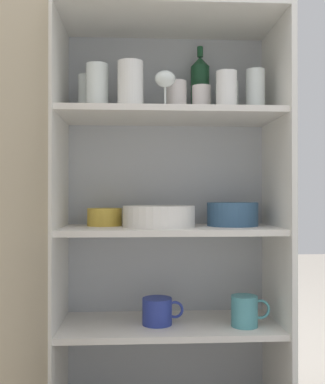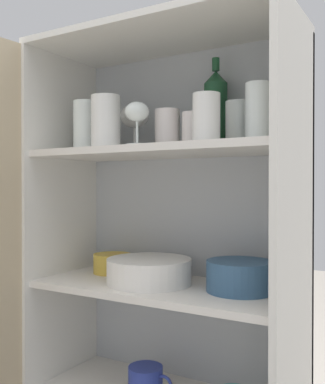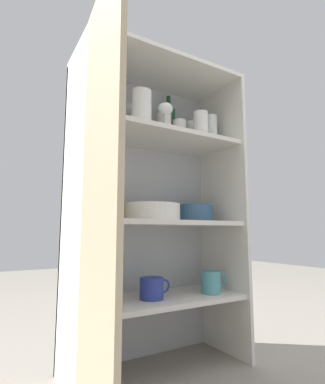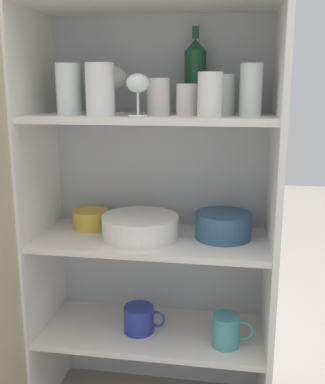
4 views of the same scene
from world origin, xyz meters
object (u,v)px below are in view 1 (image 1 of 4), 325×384
Objects in this scene: plate_stack_white at (159,216)px; wine_bottle at (200,87)px; mixing_bowl_large at (232,213)px; coffee_mug_primary at (245,311)px; serving_bowl_small at (105,216)px.

wine_bottle is at bearing 35.80° from plate_stack_white.
wine_bottle reaches higher than plate_stack_white.
wine_bottle reaches higher than mixing_bowl_large.
wine_bottle is at bearing 144.09° from mixing_bowl_large.
coffee_mug_primary is (0.13, -0.16, -0.78)m from wine_bottle.
serving_bowl_small is at bearing 175.48° from mixing_bowl_large.
serving_bowl_small reaches higher than coffee_mug_primary.
mixing_bowl_large is (0.10, -0.07, -0.46)m from wine_bottle.
serving_bowl_small is 0.57m from coffee_mug_primary.
wine_bottle is 2.15× the size of serving_bowl_small.
coffee_mug_primary is (0.02, -0.09, -0.32)m from mixing_bowl_large.
serving_bowl_small is 0.94× the size of coffee_mug_primary.
mixing_bowl_large is 0.45m from serving_bowl_small.
mixing_bowl_large is at bearing -35.91° from wine_bottle.
plate_stack_white is at bearing -21.47° from serving_bowl_small.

